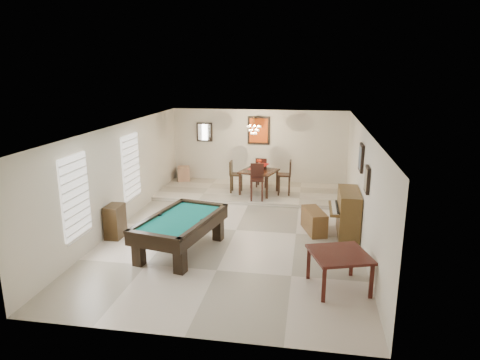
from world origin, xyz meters
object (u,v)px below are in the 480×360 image
(square_table, at_px, (339,270))
(piano_bench, at_px, (314,221))
(apothecary_chest, at_px, (115,221))
(dining_chair_east, at_px, (284,178))
(dining_table, at_px, (259,180))
(corner_bench, at_px, (184,173))
(upright_piano, at_px, (343,213))
(flower_vase, at_px, (259,163))
(pool_table, at_px, (181,235))
(dining_chair_west, at_px, (236,177))
(dining_chair_south, at_px, (257,182))
(dining_chair_north, at_px, (262,172))
(chandelier, at_px, (254,126))

(square_table, relative_size, piano_bench, 1.00)
(apothecary_chest, bearing_deg, dining_chair_east, 45.94)
(dining_table, bearing_deg, corner_bench, 157.21)
(upright_piano, xyz_separation_m, corner_bench, (-5.23, 3.99, -0.20))
(flower_vase, xyz_separation_m, dining_chair_east, (0.80, -0.01, -0.44))
(pool_table, bearing_deg, apothecary_chest, 175.29)
(dining_chair_east, bearing_deg, piano_bench, 17.32)
(piano_bench, bearing_deg, dining_chair_west, 131.66)
(flower_vase, bearing_deg, dining_chair_south, -87.36)
(dining_chair_north, relative_size, corner_bench, 1.90)
(upright_piano, height_order, piano_bench, upright_piano)
(flower_vase, bearing_deg, corner_bench, 157.21)
(dining_table, distance_m, dining_chair_east, 0.80)
(apothecary_chest, relative_size, dining_table, 0.78)
(upright_piano, bearing_deg, chandelier, 130.82)
(square_table, distance_m, dining_chair_north, 6.69)
(dining_table, bearing_deg, dining_chair_east, -0.78)
(dining_chair_east, bearing_deg, dining_chair_north, -136.49)
(pool_table, xyz_separation_m, apothecary_chest, (-1.81, 0.54, 0.02))
(piano_bench, relative_size, dining_chair_east, 0.93)
(pool_table, distance_m, square_table, 3.52)
(pool_table, height_order, apothecary_chest, apothecary_chest)
(pool_table, xyz_separation_m, dining_chair_east, (1.97, 4.44, 0.27))
(upright_piano, xyz_separation_m, dining_chair_south, (-2.37, 2.07, 0.11))
(piano_bench, distance_m, dining_chair_west, 3.69)
(apothecary_chest, relative_size, corner_bench, 1.54)
(pool_table, xyz_separation_m, dining_chair_north, (1.18, 5.24, 0.23))
(pool_table, relative_size, dining_chair_east, 2.15)
(piano_bench, distance_m, dining_chair_south, 2.67)
(upright_piano, bearing_deg, corner_bench, 142.64)
(piano_bench, xyz_separation_m, apothecary_chest, (-4.71, -1.15, 0.12))
(pool_table, bearing_deg, dining_table, 87.10)
(flower_vase, relative_size, chandelier, 0.41)
(dining_chair_north, xyz_separation_m, dining_chair_east, (0.79, -0.79, 0.05))
(dining_chair_west, distance_m, chandelier, 1.68)
(square_table, xyz_separation_m, dining_chair_west, (-2.89, 5.53, 0.28))
(apothecary_chest, relative_size, dining_chair_south, 0.74)
(dining_chair_south, bearing_deg, dining_chair_west, 129.94)
(dining_table, relative_size, dining_chair_west, 1.03)
(flower_vase, bearing_deg, chandelier, 133.17)
(dining_chair_north, bearing_deg, apothecary_chest, 62.20)
(pool_table, height_order, piano_bench, pool_table)
(dining_chair_south, distance_m, dining_chair_east, 1.05)
(flower_vase, xyz_separation_m, dining_chair_north, (0.01, 0.78, -0.48))
(dining_chair_south, xyz_separation_m, dining_chair_west, (-0.75, 0.72, -0.04))
(dining_table, height_order, dining_chair_south, dining_chair_south)
(piano_bench, bearing_deg, flower_vase, 121.96)
(square_table, height_order, chandelier, chandelier)
(dining_chair_south, xyz_separation_m, chandelier, (-0.24, 0.95, 1.54))
(upright_piano, height_order, apothecary_chest, upright_piano)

